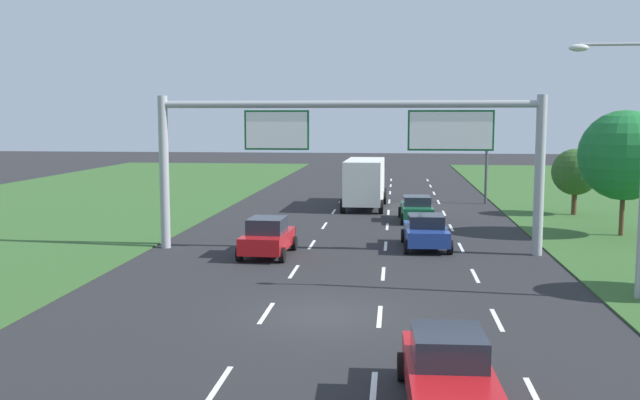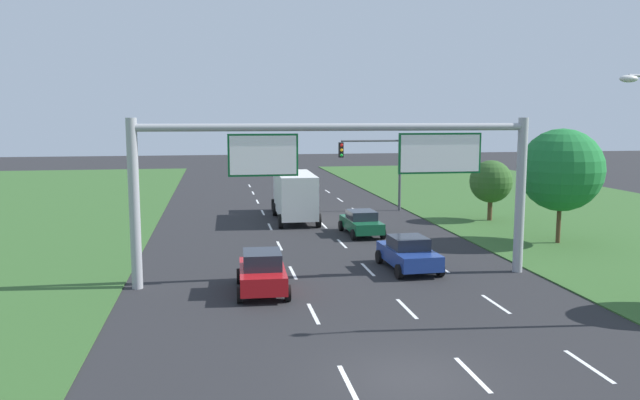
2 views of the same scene
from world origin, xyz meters
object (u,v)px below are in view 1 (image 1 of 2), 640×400
(sign_gantry, at_px, (353,143))
(roadside_tree_far, at_px, (575,172))
(car_lead_silver, at_px, (268,237))
(car_mid_lane, at_px, (426,231))
(car_near_red, at_px, (448,372))
(roadside_tree_mid, at_px, (625,155))
(street_lamp, at_px, (633,147))
(car_far_ahead, at_px, (417,208))
(box_truck, at_px, (365,181))
(traffic_light_mast, at_px, (459,148))

(sign_gantry, height_order, roadside_tree_far, sign_gantry)
(car_lead_silver, xyz_separation_m, car_mid_lane, (6.95, 2.60, -0.06))
(car_near_red, distance_m, roadside_tree_mid, 25.19)
(car_mid_lane, xyz_separation_m, street_lamp, (6.22, -8.79, 4.30))
(car_far_ahead, bearing_deg, street_lamp, -71.91)
(car_near_red, bearing_deg, roadside_tree_far, 70.14)
(sign_gantry, bearing_deg, box_truck, 90.50)
(car_near_red, xyz_separation_m, traffic_light_mast, (3.22, 36.08, 3.07))
(car_far_ahead, bearing_deg, car_lead_silver, -122.96)
(car_far_ahead, bearing_deg, sign_gantry, -109.51)
(roadside_tree_far, bearing_deg, street_lamp, -99.04)
(sign_gantry, xyz_separation_m, roadside_tree_mid, (13.31, 5.49, -0.77))
(car_lead_silver, relative_size, roadside_tree_far, 0.97)
(roadside_tree_mid, bearing_deg, sign_gantry, -157.58)
(car_mid_lane, xyz_separation_m, roadside_tree_far, (9.54, 12.05, 1.92))
(traffic_light_mast, relative_size, street_lamp, 0.66)
(car_mid_lane, bearing_deg, roadside_tree_far, 49.55)
(traffic_light_mast, bearing_deg, car_near_red, -95.09)
(car_near_red, relative_size, car_mid_lane, 1.05)
(car_lead_silver, relative_size, box_truck, 0.46)
(car_far_ahead, height_order, traffic_light_mast, traffic_light_mast)
(car_mid_lane, bearing_deg, street_lamp, -56.84)
(box_truck, height_order, street_lamp, street_lamp)
(traffic_light_mast, xyz_separation_m, roadside_tree_mid, (7.08, -13.34, 0.26))
(traffic_light_mast, distance_m, street_lamp, 26.64)
(street_lamp, xyz_separation_m, roadside_tree_far, (3.32, 20.85, -2.39))
(street_lamp, bearing_deg, traffic_light_mast, 97.10)
(car_lead_silver, bearing_deg, box_truck, 80.63)
(roadside_tree_far, bearing_deg, traffic_light_mast, 139.91)
(traffic_light_mast, distance_m, roadside_tree_far, 8.72)
(car_mid_lane, relative_size, box_truck, 0.48)
(car_near_red, xyz_separation_m, roadside_tree_far, (9.82, 30.52, 1.90))
(car_lead_silver, bearing_deg, car_near_red, -65.35)
(car_near_red, xyz_separation_m, sign_gantry, (-3.02, 17.25, 4.10))
(car_mid_lane, height_order, sign_gantry, sign_gantry)
(roadside_tree_mid, relative_size, roadside_tree_far, 1.55)
(traffic_light_mast, xyz_separation_m, roadside_tree_far, (6.61, -5.56, -1.18))
(car_mid_lane, height_order, car_far_ahead, car_mid_lane)
(traffic_light_mast, height_order, roadside_tree_mid, roadside_tree_mid)
(sign_gantry, bearing_deg, roadside_tree_mid, 22.42)
(box_truck, xyz_separation_m, street_lamp, (9.66, -23.84, 3.32))
(roadside_tree_mid, bearing_deg, car_near_red, -114.35)
(box_truck, height_order, sign_gantry, sign_gantry)
(car_near_red, xyz_separation_m, car_lead_silver, (-6.66, 15.87, 0.04))
(car_near_red, bearing_deg, box_truck, 93.36)
(sign_gantry, relative_size, roadside_tree_far, 4.17)
(car_far_ahead, distance_m, street_lamp, 19.12)
(box_truck, distance_m, roadside_tree_far, 13.36)
(car_mid_lane, height_order, traffic_light_mast, traffic_light_mast)
(car_far_ahead, xyz_separation_m, traffic_light_mast, (3.11, 8.93, 3.12))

